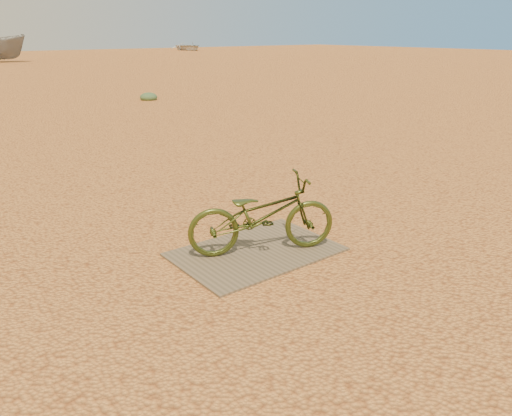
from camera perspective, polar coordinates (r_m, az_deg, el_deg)
ground at (r=4.98m, az=-1.62°, el=-6.52°), size 120.00×120.00×0.00m
plywood_board at (r=5.23m, az=0.00°, el=-5.02°), size 1.66×1.11×0.02m
bicycle at (r=5.07m, az=0.70°, el=-0.80°), size 1.61×1.11×0.80m
boat_far_right at (r=62.13m, az=-7.75°, el=17.84°), size 3.36×4.55×0.91m
kale_b at (r=17.50m, az=-12.15°, el=11.99°), size 0.58×0.58×0.32m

